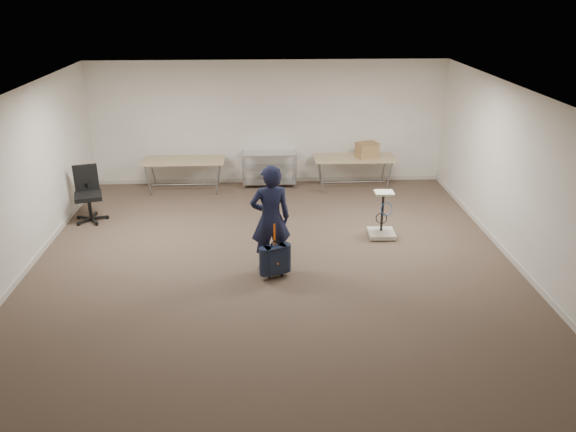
{
  "coord_description": "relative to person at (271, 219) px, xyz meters",
  "views": [
    {
      "loc": [
        -0.15,
        -8.06,
        4.3
      ],
      "look_at": [
        0.24,
        0.3,
        0.85
      ],
      "focal_mm": 35.0,
      "sensor_mm": 36.0,
      "label": 1
    }
  ],
  "objects": [
    {
      "name": "cardboard_box",
      "position": [
        2.22,
        3.86,
        0.01
      ],
      "size": [
        0.53,
        0.46,
        0.33
      ],
      "primitive_type": "cube",
      "rotation": [
        0.0,
        0.0,
        0.33
      ],
      "color": "olive",
      "rests_on": "folding_table_right"
    },
    {
      "name": "equipment_cart",
      "position": [
        2.06,
        1.19,
        -0.66
      ],
      "size": [
        0.49,
        0.49,
        0.87
      ],
      "color": "silver",
      "rests_on": "ground"
    },
    {
      "name": "suitcase",
      "position": [
        0.06,
        -0.29,
        -0.57
      ],
      "size": [
        0.38,
        0.3,
        0.92
      ],
      "color": "black",
      "rests_on": "ground"
    },
    {
      "name": "person",
      "position": [
        0.0,
        0.0,
        0.0
      ],
      "size": [
        0.71,
        0.53,
        1.77
      ],
      "primitive_type": "imported",
      "rotation": [
        0.0,
        0.0,
        3.31
      ],
      "color": "black",
      "rests_on": "ground"
    },
    {
      "name": "office_chair",
      "position": [
        -3.51,
        2.24,
        -0.56
      ],
      "size": [
        0.65,
        0.65,
        1.08
      ],
      "color": "black",
      "rests_on": "ground"
    },
    {
      "name": "folding_table_right",
      "position": [
        1.94,
        3.85,
        -0.21
      ],
      "size": [
        1.8,
        0.75,
        0.73
      ],
      "color": "tan",
      "rests_on": "ground"
    },
    {
      "name": "wire_shelf",
      "position": [
        0.04,
        4.1,
        -0.45
      ],
      "size": [
        1.22,
        0.47,
        0.8
      ],
      "color": "silver",
      "rests_on": "ground"
    },
    {
      "name": "ground",
      "position": [
        0.04,
        -0.1,
        -0.89
      ],
      "size": [
        9.0,
        9.0,
        0.0
      ],
      "primitive_type": "plane",
      "color": "#423328",
      "rests_on": "ground"
    },
    {
      "name": "folding_table_left",
      "position": [
        -1.86,
        3.85,
        -0.21
      ],
      "size": [
        1.8,
        0.75,
        0.73
      ],
      "color": "tan",
      "rests_on": "ground"
    },
    {
      "name": "room_shell",
      "position": [
        0.04,
        1.28,
        -0.84
      ],
      "size": [
        8.0,
        9.0,
        9.0
      ],
      "color": "beige",
      "rests_on": "ground"
    }
  ]
}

